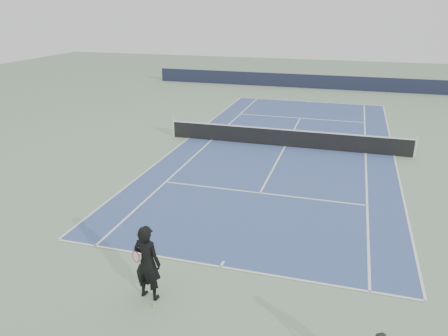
# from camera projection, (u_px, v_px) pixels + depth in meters

# --- Properties ---
(ground) EXTENTS (80.00, 80.00, 0.00)m
(ground) POSITION_uv_depth(u_px,v_px,m) (285.00, 147.00, 23.27)
(ground) COLOR gray
(court_surface) EXTENTS (10.97, 23.77, 0.01)m
(court_surface) POSITION_uv_depth(u_px,v_px,m) (285.00, 146.00, 23.27)
(court_surface) COLOR #395087
(court_surface) RESTS_ON ground
(tennis_net) EXTENTS (12.90, 0.10, 1.07)m
(tennis_net) POSITION_uv_depth(u_px,v_px,m) (286.00, 137.00, 23.09)
(tennis_net) COLOR silver
(tennis_net) RESTS_ON ground
(windscreen_far) EXTENTS (30.00, 0.25, 1.20)m
(windscreen_far) POSITION_uv_depth(u_px,v_px,m) (317.00, 82.00, 39.12)
(windscreen_far) COLOR black
(windscreen_far) RESTS_ON ground
(tennis_player) EXTENTS (0.87, 0.66, 2.06)m
(tennis_player) POSITION_uv_depth(u_px,v_px,m) (147.00, 262.00, 10.98)
(tennis_player) COLOR black
(tennis_player) RESTS_ON ground
(tennis_ball) EXTENTS (0.06, 0.06, 0.06)m
(tennis_ball) POSITION_uv_depth(u_px,v_px,m) (154.00, 306.00, 10.92)
(tennis_ball) COLOR yellow
(tennis_ball) RESTS_ON ground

